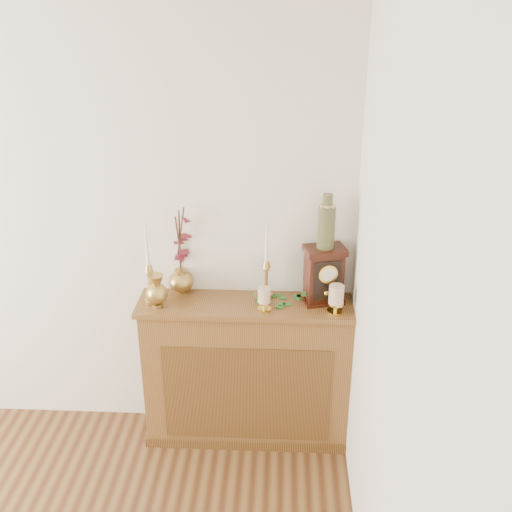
# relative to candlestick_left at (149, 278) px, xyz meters

# --- Properties ---
(console_shelf) EXTENTS (1.24, 0.34, 0.93)m
(console_shelf) POSITION_rel_candlestick_left_xyz_m (0.54, 0.02, -0.65)
(console_shelf) COLOR brown
(console_shelf) RESTS_ON ground
(candlestick_left) EXTENTS (0.08, 0.08, 0.48)m
(candlestick_left) POSITION_rel_candlestick_left_xyz_m (0.00, 0.00, 0.00)
(candlestick_left) COLOR tan
(candlestick_left) RESTS_ON console_shelf
(candlestick_center) EXTENTS (0.08, 0.08, 0.46)m
(candlestick_center) POSITION_rel_candlestick_left_xyz_m (0.65, 0.10, -0.01)
(candlestick_center) COLOR tan
(candlestick_center) RESTS_ON console_shelf
(bud_vase) EXTENTS (0.12, 0.12, 0.20)m
(bud_vase) POSITION_rel_candlestick_left_xyz_m (0.05, -0.05, -0.06)
(bud_vase) COLOR tan
(bud_vase) RESTS_ON console_shelf
(ginger_jar) EXTENTS (0.21, 0.24, 0.54)m
(ginger_jar) POSITION_rel_candlestick_left_xyz_m (0.16, 0.17, 0.09)
(ginger_jar) COLOR tan
(ginger_jar) RESTS_ON console_shelf
(pillar_candle_left) EXTENTS (0.08, 0.08, 0.15)m
(pillar_candle_left) POSITION_rel_candlestick_left_xyz_m (0.64, -0.06, -0.08)
(pillar_candle_left) COLOR #DEBE4E
(pillar_candle_left) RESTS_ON console_shelf
(pillar_candle_right) EXTENTS (0.09, 0.09, 0.18)m
(pillar_candle_right) POSITION_rel_candlestick_left_xyz_m (1.03, -0.07, -0.06)
(pillar_candle_right) COLOR #DEBE4E
(pillar_candle_right) RESTS_ON console_shelf
(ivy_garland) EXTENTS (0.40, 0.17, 0.07)m
(ivy_garland) POSITION_rel_candlestick_left_xyz_m (0.72, 0.06, -0.15)
(ivy_garland) COLOR #2B6827
(ivy_garland) RESTS_ON console_shelf
(mantel_clock) EXTENTS (0.25, 0.20, 0.33)m
(mantel_clock) POSITION_rel_candlestick_left_xyz_m (0.97, 0.06, 0.01)
(mantel_clock) COLOR #36100A
(mantel_clock) RESTS_ON console_shelf
(ceramic_vase) EXTENTS (0.09, 0.09, 0.30)m
(ceramic_vase) POSITION_rel_candlestick_left_xyz_m (0.97, 0.07, 0.31)
(ceramic_vase) COLOR #1A3526
(ceramic_vase) RESTS_ON mantel_clock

